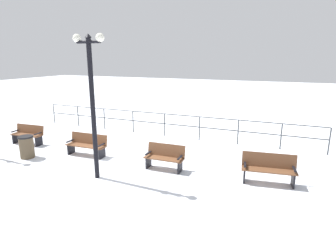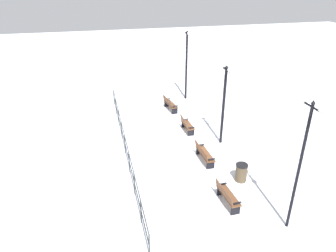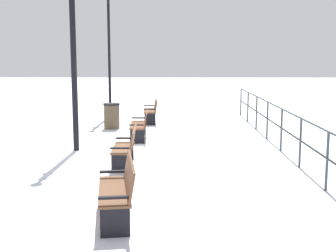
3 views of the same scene
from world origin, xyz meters
The scene contains 10 objects.
ground_plane centered at (0.00, 0.00, 0.00)m, with size 80.00×80.00×0.00m, color white.
bench_nearest centered at (-0.21, -5.20, 0.46)m, with size 0.59×1.56×0.87m.
bench_second centered at (-0.03, -1.73, 0.46)m, with size 0.57×1.71×0.87m.
bench_third centered at (0.07, 1.73, 0.45)m, with size 0.55×1.41×0.88m.
bench_fourth centered at (-0.16, 5.18, 0.49)m, with size 0.75×1.70×0.94m.
lamppost_near centered at (1.60, -6.92, 3.55)m, with size 0.25×1.15×5.26m.
lamppost_middle centered at (1.60, -0.04, 2.89)m, with size 0.25×1.09×4.55m.
lamppost_far centered at (1.60, 7.18, 3.16)m, with size 0.24×1.07×5.12m.
waterfront_railing centered at (-3.89, 0.00, 0.76)m, with size 0.05×14.59×1.15m.
trash_bin centered at (1.12, -3.74, 0.44)m, with size 0.56×0.56×0.88m.
Camera 2 is at (-5.08, -15.00, 8.97)m, focal length 34.01 mm.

